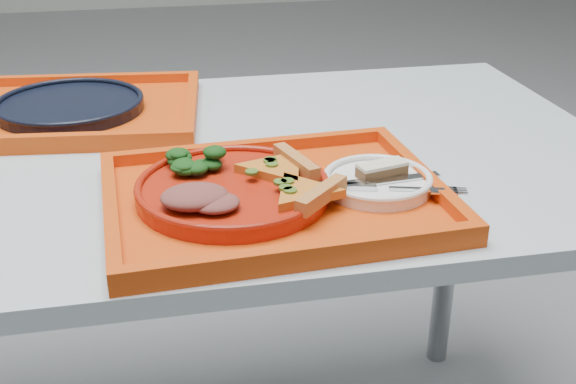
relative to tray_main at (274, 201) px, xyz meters
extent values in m
cube|color=#A4AEB8|center=(-0.20, 0.21, -0.02)|extent=(1.60, 0.80, 0.03)
cylinder|color=gray|center=(0.52, 0.53, -0.40)|extent=(0.05, 0.05, 0.72)
cube|color=#CC3E0A|center=(0.00, 0.00, 0.00)|extent=(0.47, 0.37, 0.01)
cube|color=#CC3E0A|center=(-0.30, 0.42, 0.00)|extent=(0.48, 0.40, 0.01)
cylinder|color=#A31B0A|center=(-0.06, 0.01, 0.02)|extent=(0.26, 0.26, 0.02)
cylinder|color=white|center=(0.14, 0.00, 0.01)|extent=(0.15, 0.15, 0.01)
cylinder|color=black|center=(-0.30, 0.42, 0.01)|extent=(0.26, 0.26, 0.02)
ellipsoid|color=black|center=(-0.10, 0.07, 0.04)|extent=(0.08, 0.07, 0.04)
ellipsoid|color=brown|center=(-0.11, -0.04, 0.04)|extent=(0.09, 0.07, 0.03)
cube|color=#4A2D18|center=(0.15, 0.01, 0.03)|extent=(0.07, 0.04, 0.01)
cube|color=beige|center=(0.15, 0.01, 0.04)|extent=(0.07, 0.04, 0.00)
cube|color=silver|center=(0.14, -0.01, 0.02)|extent=(0.19, 0.03, 0.01)
cube|color=silver|center=(0.15, -0.04, 0.02)|extent=(0.18, 0.07, 0.01)
camera|label=1|loc=(-0.15, -0.86, 0.44)|focal=45.00mm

